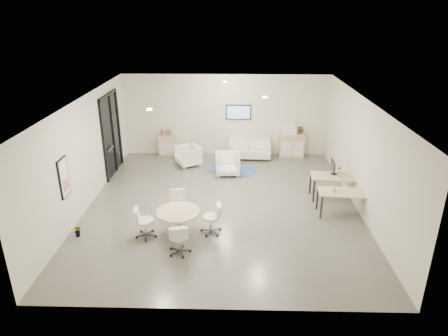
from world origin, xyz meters
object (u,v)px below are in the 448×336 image
Objects in this scene: desk_rear at (334,178)px; round_table at (178,214)px; armchair_left at (188,155)px; armchair_right at (228,163)px; desk_front at (342,194)px; sideboard_left at (168,145)px; sideboard_right at (291,145)px; loveseat at (249,150)px.

desk_rear reaches higher than round_table.
armchair_left reaches higher than round_table.
armchair_right is 3.80m from desk_rear.
desk_front is (4.81, -3.70, 0.22)m from armchair_left.
sideboard_left reaches higher than armchair_left.
armchair_left is at bearing 147.06° from armchair_right.
desk_rear is (0.83, -3.67, 0.18)m from sideboard_right.
desk_rear is (3.33, -1.81, 0.24)m from armchair_right.
round_table is at bearing -26.01° from armchair_left.
loveseat is at bearing 123.12° from desk_front.
desk_front is (-0.01, -1.05, -0.03)m from desk_rear.
armchair_left is 0.56× the size of desk_rear.
desk_front is 1.24× the size of round_table.
sideboard_left is 0.59× the size of desk_front.
armchair_left is at bearing 147.00° from desk_front.
sideboard_right is at bearing 6.76° from loveseat.
loveseat is at bearing 60.29° from armchair_right.
armchair_right is 4.39m from desk_front.
sideboard_left is 0.50× the size of loveseat.
sideboard_left is 7.45m from desk_front.
sideboard_left is at bearing 179.52° from sideboard_right.
round_table is (-4.52, -1.24, -0.03)m from desk_front.
loveseat is 1.18× the size of desk_front.
sideboard_left is at bearing 144.82° from desk_front.
desk_rear is (4.82, -2.65, 0.25)m from armchair_left.
sideboard_right is 0.59× the size of loveseat.
sideboard_left is 1.01× the size of armchair_left.
desk_rear reaches higher than desk_front.
loveseat is at bearing -3.45° from sideboard_left.
armchair_right is (-0.83, -1.70, 0.10)m from loveseat.
sideboard_right reaches higher than sideboard_left.
armchair_right is at bearing 73.67° from round_table.
round_table is at bearing -121.84° from sideboard_right.
armchair_right reaches higher than loveseat.
sideboard_left is 3.25m from loveseat.
armchair_right is 0.76× the size of round_table.
sideboard_right is at bearing 74.89° from armchair_left.
sideboard_right reaches higher than loveseat.
desk_rear is 1.31× the size of round_table.
sideboard_right is at bearing 32.96° from armchair_right.
loveseat is (3.24, -0.20, -0.08)m from sideboard_left.
sideboard_left is 0.97× the size of armchair_right.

